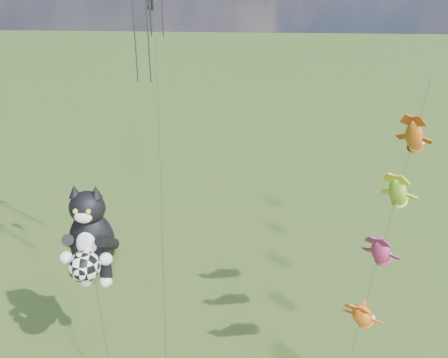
{
  "coord_description": "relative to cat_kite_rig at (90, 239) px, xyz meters",
  "views": [
    {
      "loc": [
        10.87,
        -18.01,
        22.27
      ],
      "look_at": [
        9.07,
        8.72,
        10.37
      ],
      "focal_mm": 40.0,
      "sensor_mm": 36.0,
      "label": 1
    }
  ],
  "objects": [
    {
      "name": "cat_kite_rig",
      "position": [
        0.0,
        0.0,
        0.0
      ],
      "size": [
        3.13,
        4.35,
        11.42
      ],
      "rotation": [
        0.0,
        0.0,
        0.41
      ],
      "color": "brown",
      "rests_on": "ground"
    },
    {
      "name": "fish_windsock_rig",
      "position": [
        15.02,
        -1.85,
        0.98
      ],
      "size": [
        7.3,
        14.3,
        16.46
      ],
      "rotation": [
        0.0,
        0.0,
        -0.14
      ],
      "color": "brown",
      "rests_on": "ground"
    }
  ]
}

